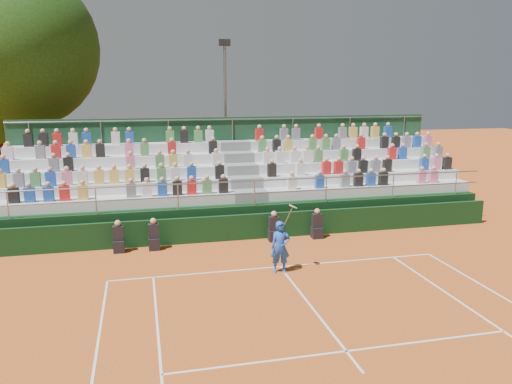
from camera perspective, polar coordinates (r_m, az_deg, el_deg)
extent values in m
plane|color=#BD571F|center=(16.68, 2.76, -8.54)|extent=(90.00, 90.00, 0.00)
cube|color=white|center=(16.67, 2.76, -8.52)|extent=(11.00, 0.06, 0.01)
cube|color=white|center=(13.87, 6.46, -13.03)|extent=(0.06, 6.40, 0.01)
cube|color=white|center=(11.98, 10.28, -17.47)|extent=(8.22, 0.06, 0.01)
cube|color=black|center=(19.46, 0.20, -3.93)|extent=(20.00, 0.15, 1.00)
cube|color=black|center=(18.65, -15.38, -5.99)|extent=(0.40, 0.40, 0.44)
cube|color=black|center=(18.51, -15.46, -4.58)|extent=(0.38, 0.25, 0.55)
sphere|color=tan|center=(18.41, -15.53, -3.45)|extent=(0.22, 0.22, 0.22)
cube|color=black|center=(18.63, -11.56, -5.82)|extent=(0.40, 0.40, 0.44)
cube|color=black|center=(18.49, -11.62, -4.40)|extent=(0.38, 0.25, 0.55)
sphere|color=tan|center=(18.39, -11.67, -3.27)|extent=(0.22, 0.22, 0.22)
cube|color=black|center=(19.25, 2.05, -4.99)|extent=(0.40, 0.40, 0.44)
cube|color=black|center=(19.11, 2.06, -3.61)|extent=(0.38, 0.25, 0.55)
sphere|color=tan|center=(19.01, 2.07, -2.51)|extent=(0.22, 0.22, 0.22)
cube|color=black|center=(19.76, 6.94, -4.62)|extent=(0.40, 0.40, 0.44)
cube|color=black|center=(19.62, 6.98, -3.27)|extent=(0.38, 0.25, 0.55)
sphere|color=tan|center=(19.53, 7.01, -2.20)|extent=(0.22, 0.22, 0.22)
cube|color=black|center=(22.36, -1.63, -1.54)|extent=(20.00, 5.20, 1.20)
cube|color=silver|center=(20.15, -15.74, -1.15)|extent=(9.30, 0.85, 0.42)
cube|color=silver|center=(22.32, 12.83, 0.27)|extent=(9.30, 0.85, 0.42)
cube|color=slate|center=(20.58, -0.71, -0.42)|extent=(1.40, 0.85, 0.42)
cube|color=silver|center=(20.90, -15.71, 0.49)|extent=(9.30, 0.85, 0.42)
cube|color=silver|center=(23.00, 11.96, 1.72)|extent=(9.30, 0.85, 0.42)
cube|color=slate|center=(21.31, -1.21, 1.17)|extent=(1.40, 0.85, 0.42)
cube|color=silver|center=(21.65, -15.69, 2.02)|extent=(9.30, 0.85, 0.42)
cube|color=silver|center=(23.69, 11.14, 3.08)|extent=(9.30, 0.85, 0.42)
cube|color=slate|center=(22.05, -1.67, 2.65)|extent=(1.40, 0.85, 0.42)
cube|color=silver|center=(22.43, -15.66, 3.45)|extent=(9.30, 0.85, 0.42)
cube|color=silver|center=(24.40, 10.37, 4.37)|extent=(9.30, 0.85, 0.42)
cube|color=slate|center=(22.81, -2.10, 4.03)|extent=(1.40, 0.85, 0.42)
cube|color=silver|center=(23.21, -15.64, 4.78)|extent=(9.30, 0.85, 0.42)
cube|color=silver|center=(25.12, 9.63, 5.58)|extent=(9.30, 0.85, 0.42)
cube|color=slate|center=(23.59, -2.51, 5.32)|extent=(1.40, 0.85, 0.42)
cube|color=#173D24|center=(24.22, -2.72, 3.37)|extent=(20.00, 0.12, 4.40)
cylinder|color=gray|center=(19.59, -0.17, 1.29)|extent=(20.00, 0.05, 0.05)
cylinder|color=gray|center=(23.89, -2.72, 8.32)|extent=(20.00, 0.05, 0.05)
cube|color=black|center=(20.41, -25.94, -0.36)|extent=(0.36, 0.24, 0.56)
cube|color=#1E4CB2|center=(20.29, -24.46, -0.29)|extent=(0.36, 0.24, 0.56)
cube|color=#1E4CB2|center=(20.17, -22.62, -0.20)|extent=(0.36, 0.24, 0.56)
cube|color=red|center=(20.08, -21.03, -0.13)|extent=(0.36, 0.24, 0.56)
cube|color=gold|center=(20.00, -19.17, -0.04)|extent=(0.36, 0.24, 0.56)
cube|color=slate|center=(19.88, -14.08, 0.21)|extent=(0.36, 0.24, 0.56)
cube|color=silver|center=(19.88, -12.33, 0.29)|extent=(0.36, 0.24, 0.56)
cube|color=#1E4CB2|center=(19.89, -10.65, 0.37)|extent=(0.36, 0.24, 0.56)
cube|color=black|center=(19.92, -8.99, 0.45)|extent=(0.36, 0.24, 0.56)
cube|color=red|center=(19.97, -7.36, 0.53)|extent=(0.36, 0.24, 0.56)
cube|color=#4C8C4C|center=(20.03, -5.63, 0.61)|extent=(0.36, 0.24, 0.56)
cube|color=black|center=(20.13, -3.75, 0.69)|extent=(0.36, 0.24, 0.56)
cube|color=gold|center=(21.29, -27.16, 1.15)|extent=(0.36, 0.24, 0.56)
cube|color=slate|center=(21.14, -25.46, 1.24)|extent=(0.36, 0.24, 0.56)
cube|color=#4C8C4C|center=(21.02, -23.89, 1.32)|extent=(0.36, 0.24, 0.56)
cube|color=#1E4CB2|center=(20.92, -22.42, 1.40)|extent=(0.36, 0.24, 0.56)
cube|color=pink|center=(20.83, -20.77, 1.49)|extent=(0.36, 0.24, 0.56)
cube|color=silver|center=(20.76, -19.18, 1.57)|extent=(0.36, 0.24, 0.56)
cube|color=gold|center=(20.70, -17.49, 1.66)|extent=(0.36, 0.24, 0.56)
cube|color=gold|center=(20.66, -15.91, 1.73)|extent=(0.36, 0.24, 0.56)
cube|color=gold|center=(20.64, -14.24, 1.82)|extent=(0.36, 0.24, 0.56)
cube|color=black|center=(20.63, -12.58, 1.90)|extent=(0.36, 0.24, 0.56)
cube|color=#4C8C4C|center=(20.65, -10.74, 1.98)|extent=(0.36, 0.24, 0.56)
cube|color=silver|center=(20.68, -9.22, 2.05)|extent=(0.36, 0.24, 0.56)
cube|color=#1E4CB2|center=(20.73, -7.38, 2.13)|extent=(0.36, 0.24, 0.56)
cube|color=black|center=(20.87, -4.18, 2.27)|extent=(0.36, 0.24, 0.56)
cube|color=#1E4CB2|center=(22.05, -26.86, 2.62)|extent=(0.36, 0.24, 0.56)
cube|color=slate|center=(21.68, -22.09, 2.90)|extent=(0.36, 0.24, 0.56)
cube|color=black|center=(21.60, -20.64, 2.98)|extent=(0.36, 0.24, 0.56)
cube|color=pink|center=(21.41, -14.14, 3.32)|extent=(0.36, 0.24, 0.56)
cube|color=#4C8C4C|center=(21.42, -10.93, 3.47)|extent=(0.36, 0.24, 0.56)
cube|color=gold|center=(21.45, -9.45, 3.54)|extent=(0.36, 0.24, 0.56)
cube|color=silver|center=(21.49, -7.80, 3.61)|extent=(0.36, 0.24, 0.56)
cube|color=silver|center=(21.64, -4.56, 3.74)|extent=(0.36, 0.24, 0.56)
cube|color=silver|center=(22.81, -26.45, 4.01)|extent=(0.36, 0.24, 0.56)
cube|color=slate|center=(22.56, -23.42, 4.20)|extent=(0.36, 0.24, 0.56)
cube|color=red|center=(22.45, -21.88, 4.30)|extent=(0.36, 0.24, 0.56)
cube|color=#1E4CB2|center=(22.37, -20.38, 4.38)|extent=(0.36, 0.24, 0.56)
cube|color=gold|center=(22.30, -18.79, 4.47)|extent=(0.36, 0.24, 0.56)
cube|color=black|center=(22.25, -17.37, 4.55)|extent=(0.36, 0.24, 0.56)
cube|color=pink|center=(22.19, -14.29, 4.71)|extent=(0.36, 0.24, 0.56)
cube|color=#4C8C4C|center=(22.19, -12.62, 4.79)|extent=(0.36, 0.24, 0.56)
cube|color=red|center=(22.23, -9.58, 4.93)|extent=(0.36, 0.24, 0.56)
cube|color=black|center=(22.41, -4.95, 5.11)|extent=(0.36, 0.24, 0.56)
cube|color=black|center=(23.45, -24.57, 5.41)|extent=(0.36, 0.24, 0.56)
cube|color=black|center=(23.34, -23.12, 5.50)|extent=(0.36, 0.24, 0.56)
cube|color=red|center=(23.25, -21.76, 5.59)|extent=(0.36, 0.24, 0.56)
cube|color=silver|center=(23.16, -20.14, 5.69)|extent=(0.36, 0.24, 0.56)
cube|color=#1E4CB2|center=(23.10, -18.78, 5.77)|extent=(0.36, 0.24, 0.56)
cube|color=silver|center=(23.01, -15.75, 5.94)|extent=(0.36, 0.24, 0.56)
cube|color=#1E4CB2|center=(22.99, -14.26, 6.01)|extent=(0.36, 0.24, 0.56)
cube|color=#4C8C4C|center=(23.03, -9.80, 6.22)|extent=(0.36, 0.24, 0.56)
cube|color=black|center=(23.07, -8.21, 6.28)|extent=(0.36, 0.24, 0.56)
cube|color=#4C8C4C|center=(23.14, -6.61, 6.34)|extent=(0.36, 0.24, 0.56)
cube|color=silver|center=(23.20, -5.33, 6.39)|extent=(0.36, 0.24, 0.56)
cube|color=silver|center=(20.78, 4.12, 1.05)|extent=(0.36, 0.24, 0.56)
cube|color=#1E4CB2|center=(21.17, 7.27, 1.19)|extent=(0.36, 0.24, 0.56)
cube|color=slate|center=(21.59, 10.12, 1.31)|extent=(0.36, 0.24, 0.56)
cube|color=black|center=(21.84, 11.61, 1.37)|extent=(0.36, 0.24, 0.56)
cube|color=#1E4CB2|center=(22.09, 12.99, 1.43)|extent=(0.36, 0.24, 0.56)
cube|color=black|center=(22.35, 14.33, 1.49)|extent=(0.36, 0.24, 0.56)
cube|color=pink|center=(23.25, 18.37, 1.64)|extent=(0.36, 0.24, 0.56)
cube|color=pink|center=(23.55, 19.59, 1.69)|extent=(0.36, 0.24, 0.56)
cube|color=black|center=(21.33, 1.82, 2.51)|extent=(0.36, 0.24, 0.56)
cube|color=silver|center=(21.69, 5.08, 2.63)|extent=(0.36, 0.24, 0.56)
cube|color=red|center=(22.09, 8.04, 2.73)|extent=(0.36, 0.24, 0.56)
cube|color=red|center=(22.30, 9.39, 2.78)|extent=(0.36, 0.24, 0.56)
cube|color=slate|center=(22.55, 10.88, 2.82)|extent=(0.36, 0.24, 0.56)
cube|color=black|center=(22.77, 12.13, 2.86)|extent=(0.36, 0.24, 0.56)
cube|color=slate|center=(23.04, 13.50, 2.90)|extent=(0.36, 0.24, 0.56)
cube|color=black|center=(23.30, 14.76, 2.94)|extent=(0.36, 0.24, 0.56)
cube|color=#1E4CB2|center=(24.21, 18.65, 3.03)|extent=(0.36, 0.24, 0.56)
cube|color=pink|center=(24.55, 19.90, 3.06)|extent=(0.36, 0.24, 0.56)
cube|color=black|center=(24.86, 21.00, 3.09)|extent=(0.36, 0.24, 0.56)
cube|color=silver|center=(22.09, 1.31, 3.95)|extent=(0.36, 0.24, 0.56)
cube|color=silver|center=(22.23, 2.74, 3.99)|extent=(0.36, 0.24, 0.56)
cube|color=silver|center=(22.43, 4.40, 4.04)|extent=(0.36, 0.24, 0.56)
cube|color=silver|center=(22.61, 5.80, 4.08)|extent=(0.36, 0.24, 0.56)
cube|color=#4C8C4C|center=(22.79, 7.11, 4.11)|extent=(0.36, 0.24, 0.56)
cube|color=#4C8C4C|center=(23.24, 9.98, 4.18)|extent=(0.36, 0.24, 0.56)
cube|color=black|center=(23.50, 11.44, 4.21)|extent=(0.36, 0.24, 0.56)
cube|color=red|center=(24.29, 15.27, 4.27)|extent=(0.36, 0.24, 0.56)
cube|color=#1E4CB2|center=(24.55, 16.38, 4.29)|extent=(0.36, 0.24, 0.56)
cube|color=#4C8C4C|center=(25.17, 18.81, 4.31)|extent=(0.36, 0.24, 0.56)
cube|color=slate|center=(25.52, 20.07, 4.32)|extent=(0.36, 0.24, 0.56)
cube|color=#4C8C4C|center=(22.84, 0.70, 5.29)|extent=(0.36, 0.24, 0.56)
cube|color=black|center=(23.01, 2.37, 5.33)|extent=(0.36, 0.24, 0.56)
cube|color=gold|center=(23.17, 3.69, 5.36)|extent=(0.36, 0.24, 0.56)
cube|color=#4C8C4C|center=(23.53, 6.45, 5.41)|extent=(0.36, 0.24, 0.56)
cube|color=#4C8C4C|center=(23.76, 7.97, 5.44)|extent=(0.36, 0.24, 0.56)
cube|color=slate|center=(23.95, 9.14, 5.45)|extent=(0.36, 0.24, 0.56)
cube|color=red|center=(24.46, 11.90, 5.48)|extent=(0.36, 0.24, 0.56)
cube|color=black|center=(24.99, 14.45, 5.50)|extent=(0.36, 0.24, 0.56)
cube|color=black|center=(25.28, 15.67, 5.50)|extent=(0.36, 0.24, 0.56)
cube|color=slate|center=(25.56, 16.81, 5.50)|extent=(0.36, 0.24, 0.56)
cube|color=#1E4CB2|center=(25.85, 17.90, 5.50)|extent=(0.36, 0.24, 0.56)
cube|color=pink|center=(26.15, 19.02, 5.50)|extent=(0.36, 0.24, 0.56)
cube|color=red|center=(23.63, 0.39, 6.54)|extent=(0.36, 0.24, 0.56)
cube|color=slate|center=(23.94, 3.21, 6.60)|extent=(0.36, 0.24, 0.56)
cube|color=slate|center=(24.12, 4.58, 6.62)|extent=(0.36, 0.24, 0.56)
cube|color=red|center=(24.49, 7.18, 6.64)|extent=(0.36, 0.24, 0.56)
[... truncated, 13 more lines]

